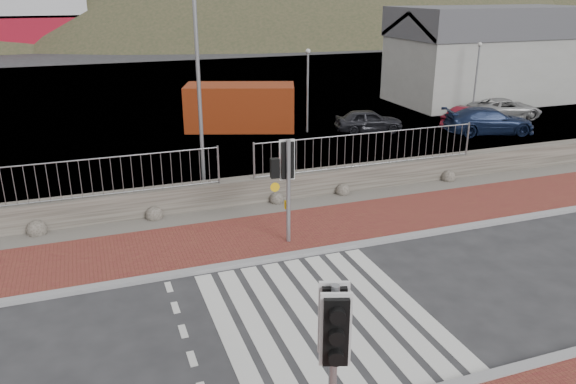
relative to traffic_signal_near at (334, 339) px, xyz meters
name	(u,v)px	position (x,y,z in m)	size (l,w,h in m)	color
ground	(322,317)	(1.47, 3.74, -2.21)	(220.00, 220.00, 0.00)	#28282B
sidewalk_far	(261,236)	(1.47, 8.24, -2.17)	(40.00, 3.00, 0.08)	brown
kerb_far	(278,258)	(1.47, 6.74, -2.16)	(40.00, 0.25, 0.12)	gray
zebra_crossing	(322,317)	(1.47, 3.74, -2.21)	(4.62, 5.60, 0.01)	silver
gravel_strip	(243,212)	(1.47, 10.24, -2.18)	(40.00, 1.50, 0.06)	#59544C
stone_wall	(236,192)	(1.47, 11.04, -1.76)	(40.00, 0.60, 0.90)	#48433B
railing	(236,154)	(1.47, 10.89, -0.39)	(18.07, 0.07, 1.22)	gray
quay	(156,98)	(1.47, 31.64, -2.21)	(120.00, 40.00, 0.50)	#4C4C4F
water	(117,48)	(1.47, 66.64, -2.21)	(220.00, 50.00, 0.05)	#3F4C54
harbor_building	(490,54)	(21.47, 23.64, 0.72)	(12.20, 6.20, 5.80)	#9E9E99
hills_backdrop	(160,166)	(8.21, 91.64, -25.27)	(254.00, 90.00, 100.00)	#2D3520
traffic_signal_near	(334,339)	(0.00, 0.00, 0.00)	(0.50, 0.39, 3.07)	gray
traffic_signal_far	(287,170)	(2.03, 7.59, 0.00)	(0.74, 0.30, 3.06)	gray
streetlight	(202,79)	(0.68, 11.80, 1.92)	(1.52, 0.58, 7.35)	gray
shipping_container	(240,107)	(4.48, 21.42, -1.07)	(5.48, 2.28, 2.28)	maroon
car_a	(369,121)	(10.41, 18.64, -1.64)	(1.36, 3.37, 1.15)	black
car_b	(470,118)	(15.63, 17.41, -1.63)	(1.23, 3.52, 1.16)	maroon
car_c	(489,121)	(15.85, 16.25, -1.57)	(1.81, 4.45, 1.29)	#131F3E
car_d	(505,108)	(19.00, 18.82, -1.66)	(1.85, 4.02, 1.12)	gray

